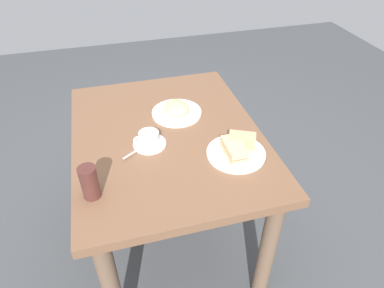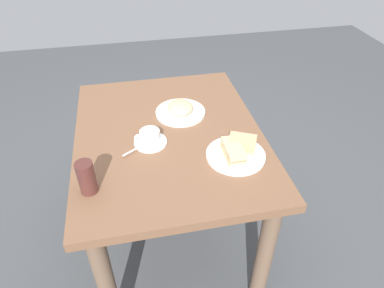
# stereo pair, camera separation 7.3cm
# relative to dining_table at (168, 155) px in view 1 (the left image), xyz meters

# --- Properties ---
(ground_plane) EXTENTS (6.00, 6.00, 0.00)m
(ground_plane) POSITION_rel_dining_table_xyz_m (0.00, 0.00, -0.61)
(ground_plane) COLOR #46484B
(dining_table) EXTENTS (1.05, 0.83, 0.73)m
(dining_table) POSITION_rel_dining_table_xyz_m (0.00, 0.00, 0.00)
(dining_table) COLOR brown
(dining_table) RESTS_ON ground_plane
(sandwich_plate) EXTENTS (0.24, 0.24, 0.01)m
(sandwich_plate) POSITION_rel_dining_table_xyz_m (0.22, 0.25, 0.13)
(sandwich_plate) COLOR white
(sandwich_plate) RESTS_ON dining_table
(sandwich_front) EXTENTS (0.14, 0.07, 0.05)m
(sandwich_front) POSITION_rel_dining_table_xyz_m (0.23, 0.23, 0.17)
(sandwich_front) COLOR #DABA82
(sandwich_front) RESTS_ON sandwich_plate
(sandwich_back) EXTENTS (0.12, 0.13, 0.05)m
(sandwich_back) POSITION_rel_dining_table_xyz_m (0.19, 0.28, 0.17)
(sandwich_back) COLOR tan
(sandwich_back) RESTS_ON sandwich_plate
(coffee_saucer) EXTENTS (0.14, 0.14, 0.01)m
(coffee_saucer) POSITION_rel_dining_table_xyz_m (0.06, -0.09, 0.13)
(coffee_saucer) COLOR white
(coffee_saucer) RESTS_ON dining_table
(coffee_cup) EXTENTS (0.09, 0.11, 0.05)m
(coffee_cup) POSITION_rel_dining_table_xyz_m (0.06, -0.09, 0.17)
(coffee_cup) COLOR white
(coffee_cup) RESTS_ON coffee_saucer
(spoon) EXTENTS (0.06, 0.09, 0.01)m
(spoon) POSITION_rel_dining_table_xyz_m (0.10, -0.15, 0.14)
(spoon) COLOR silver
(spoon) RESTS_ON coffee_saucer
(side_plate) EXTENTS (0.24, 0.24, 0.01)m
(side_plate) POSITION_rel_dining_table_xyz_m (-0.14, 0.08, 0.13)
(side_plate) COLOR white
(side_plate) RESTS_ON dining_table
(side_food_pile) EXTENTS (0.14, 0.12, 0.04)m
(side_food_pile) POSITION_rel_dining_table_xyz_m (-0.14, 0.08, 0.16)
(side_food_pile) COLOR #D6B383
(side_food_pile) RESTS_ON side_plate
(drinking_glass) EXTENTS (0.06, 0.06, 0.13)m
(drinking_glass) POSITION_rel_dining_table_xyz_m (0.30, -0.34, 0.19)
(drinking_glass) COLOR #4F2823
(drinking_glass) RESTS_ON dining_table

